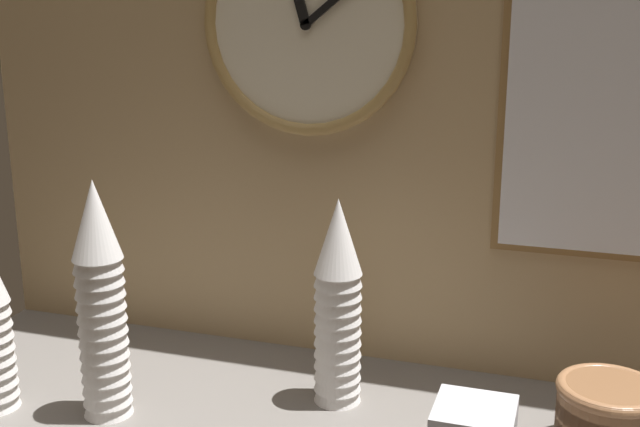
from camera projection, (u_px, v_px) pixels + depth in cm
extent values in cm
cube|color=tan|center=(434.00, 48.00, 123.74)|extent=(160.00, 3.00, 105.00)
cone|color=white|center=(337.00, 365.00, 122.16)|extent=(7.25, 7.25, 11.53)
cone|color=white|center=(338.00, 354.00, 121.68)|extent=(7.25, 7.25, 11.53)
cone|color=white|center=(338.00, 343.00, 121.20)|extent=(7.25, 7.25, 11.53)
cone|color=white|center=(338.00, 331.00, 120.72)|extent=(7.25, 7.25, 11.53)
cone|color=white|center=(338.00, 320.00, 120.24)|extent=(7.25, 7.25, 11.53)
cone|color=white|center=(338.00, 308.00, 119.76)|extent=(7.25, 7.25, 11.53)
cone|color=white|center=(338.00, 297.00, 119.29)|extent=(7.25, 7.25, 11.53)
cone|color=white|center=(338.00, 285.00, 118.81)|extent=(7.25, 7.25, 11.53)
cone|color=white|center=(338.00, 273.00, 118.33)|extent=(7.25, 7.25, 11.53)
cone|color=white|center=(338.00, 261.00, 117.85)|extent=(7.25, 7.25, 11.53)
cone|color=white|center=(338.00, 249.00, 117.37)|extent=(7.25, 7.25, 11.53)
cone|color=white|center=(338.00, 237.00, 116.89)|extent=(7.25, 7.25, 11.53)
cone|color=white|center=(107.00, 378.00, 118.22)|extent=(7.25, 7.25, 11.53)
cone|color=white|center=(106.00, 366.00, 117.74)|extent=(7.25, 7.25, 11.53)
cone|color=white|center=(105.00, 354.00, 117.26)|extent=(7.25, 7.25, 11.53)
cone|color=white|center=(104.00, 343.00, 116.78)|extent=(7.25, 7.25, 11.53)
cone|color=white|center=(103.00, 331.00, 116.30)|extent=(7.25, 7.25, 11.53)
cone|color=white|center=(102.00, 319.00, 115.83)|extent=(7.25, 7.25, 11.53)
cone|color=white|center=(101.00, 307.00, 115.35)|extent=(7.25, 7.25, 11.53)
cone|color=white|center=(100.00, 294.00, 114.87)|extent=(7.25, 7.25, 11.53)
cone|color=white|center=(99.00, 282.00, 114.39)|extent=(7.25, 7.25, 11.53)
cone|color=white|center=(99.00, 270.00, 113.91)|extent=(7.25, 7.25, 11.53)
cone|color=white|center=(98.00, 257.00, 113.44)|extent=(7.25, 7.25, 11.53)
cone|color=white|center=(97.00, 245.00, 112.96)|extent=(7.25, 7.25, 11.53)
cone|color=white|center=(96.00, 232.00, 112.48)|extent=(7.25, 7.25, 11.53)
cone|color=white|center=(95.00, 219.00, 112.00)|extent=(7.25, 7.25, 11.53)
cylinder|color=brown|center=(607.00, 418.00, 108.40)|extent=(13.52, 13.52, 4.74)
cylinder|color=brown|center=(609.00, 401.00, 107.75)|extent=(13.52, 13.52, 4.74)
torus|color=#946542|center=(610.00, 390.00, 107.32)|extent=(14.15, 14.15, 1.71)
cylinder|color=beige|center=(308.00, 24.00, 126.36)|extent=(34.70, 1.80, 34.70)
torus|color=#AD894C|center=(307.00, 25.00, 125.62)|extent=(35.29, 1.98, 35.29)
cylinder|color=black|center=(306.00, 25.00, 125.17)|extent=(1.74, 0.60, 1.74)
cube|color=olive|center=(634.00, 92.00, 114.61)|extent=(37.77, 0.60, 50.49)
cube|color=white|center=(634.00, 92.00, 114.22)|extent=(35.37, 1.20, 48.09)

